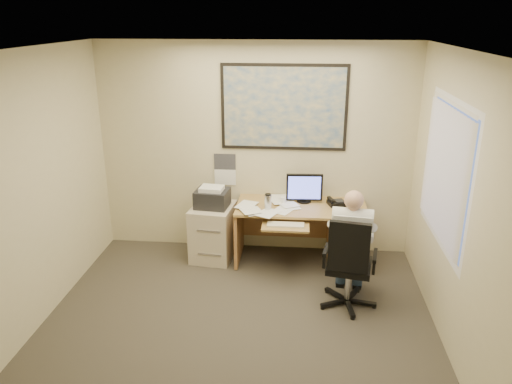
# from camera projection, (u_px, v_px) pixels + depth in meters

# --- Properties ---
(room_shell) EXTENTS (4.00, 4.50, 2.70)m
(room_shell) POSITION_uv_depth(u_px,v_px,m) (230.00, 218.00, 4.25)
(room_shell) COLOR #38332B
(room_shell) RESTS_ON ground
(desk) EXTENTS (1.60, 0.97, 1.11)m
(desk) POSITION_uv_depth(u_px,v_px,m) (327.00, 229.00, 6.25)
(desk) COLOR #AB8749
(desk) RESTS_ON ground
(world_map) EXTENTS (1.56, 0.03, 1.06)m
(world_map) POSITION_uv_depth(u_px,v_px,m) (284.00, 108.00, 6.12)
(world_map) COLOR #1E4C93
(world_map) RESTS_ON room_shell
(wall_calendar) EXTENTS (0.28, 0.01, 0.42)m
(wall_calendar) POSITION_uv_depth(u_px,v_px,m) (225.00, 170.00, 6.47)
(wall_calendar) COLOR white
(wall_calendar) RESTS_ON room_shell
(window_blinds) EXTENTS (0.06, 1.40, 1.30)m
(window_blinds) POSITION_uv_depth(u_px,v_px,m) (446.00, 173.00, 4.76)
(window_blinds) COLOR beige
(window_blinds) RESTS_ON room_shell
(filing_cabinet) EXTENTS (0.56, 0.65, 0.97)m
(filing_cabinet) POSITION_uv_depth(u_px,v_px,m) (213.00, 227.00, 6.37)
(filing_cabinet) COLOR beige
(filing_cabinet) RESTS_ON ground
(office_chair) EXTENTS (0.73, 0.73, 1.06)m
(office_chair) POSITION_uv_depth(u_px,v_px,m) (350.00, 281.00, 5.30)
(office_chair) COLOR black
(office_chair) RESTS_ON ground
(person) EXTENTS (0.63, 0.82, 1.30)m
(person) POSITION_uv_depth(u_px,v_px,m) (350.00, 249.00, 5.26)
(person) COLOR silver
(person) RESTS_ON office_chair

